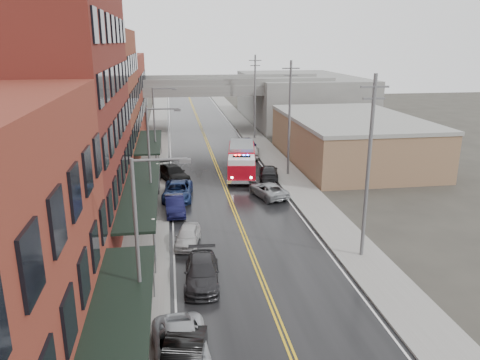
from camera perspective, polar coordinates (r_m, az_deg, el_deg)
road at (r=44.51m, az=-1.59°, el=-1.53°), size 11.00×160.00×0.02m
sidewalk_left at (r=44.25m, az=-11.02°, el=-1.86°), size 3.00×160.00×0.15m
sidewalk_right at (r=45.90m, az=7.49°, el=-1.02°), size 3.00×160.00×0.15m
curb_left at (r=44.20m, az=-8.89°, el=-1.77°), size 0.30×160.00×0.15m
curb_right at (r=45.48m, az=5.49°, el=-1.11°), size 0.30×160.00×0.15m
brick_building_b at (r=36.27m, az=-21.79°, el=7.74°), size 9.00×20.00×18.00m
brick_building_c at (r=53.51m, az=-17.57°, el=9.02°), size 9.00×15.00×15.00m
brick_building_far at (r=70.91m, az=-15.40°, el=9.66°), size 9.00×20.00×12.00m
tan_building at (r=57.24m, az=13.27°, el=4.72°), size 14.00×22.00×5.00m
right_far_block at (r=85.75m, az=7.21°, el=9.87°), size 18.00×30.00×8.00m
awning_0 at (r=19.48m, az=-14.90°, el=-17.92°), size 2.60×16.00×3.09m
awning_1 at (r=36.72m, az=-11.95°, el=-0.98°), size 2.60×18.00×3.09m
awning_2 at (r=53.66m, az=-11.00°, el=4.61°), size 2.60×13.00×3.09m
globe_lamp_1 at (r=30.31m, az=-10.47°, el=-6.07°), size 0.44×0.44×3.12m
globe_lamp_2 at (r=43.57m, az=-10.00°, el=0.98°), size 0.44×0.44×3.12m
street_lamp_0 at (r=21.84m, az=-11.80°, el=-7.15°), size 2.64×0.22×9.00m
street_lamp_1 at (r=37.05m, az=-10.62°, el=2.78°), size 2.64×0.22×9.00m
street_lamp_2 at (r=52.73m, az=-10.12°, el=6.88°), size 2.64×0.22×9.00m
utility_pole_0 at (r=30.60m, az=15.39°, el=1.72°), size 1.80×0.24×12.00m
utility_pole_1 at (r=49.15m, az=6.05°, el=7.68°), size 1.80×0.24×12.00m
utility_pole_2 at (r=68.53m, az=1.83°, el=10.27°), size 1.80×0.24×12.00m
overpass at (r=74.58m, az=-4.70°, el=10.49°), size 40.00×10.00×7.50m
fire_truck at (r=49.66m, az=0.20°, el=2.47°), size 4.56×9.07×3.19m
parked_car_left_2 at (r=22.10m, az=-7.11°, el=-19.92°), size 2.82×5.52×1.49m
parked_car_left_3 at (r=28.26m, az=-4.67°, el=-11.14°), size 2.41×5.13×1.45m
parked_car_left_4 at (r=33.36m, az=-6.40°, el=-6.80°), size 2.25×4.12×1.33m
parked_car_left_5 at (r=39.35m, az=-7.97°, el=-3.05°), size 1.77×4.49×1.45m
parked_car_left_6 at (r=42.84m, az=-7.61°, el=-1.33°), size 3.05×5.77×1.55m
parked_car_left_7 at (r=48.58m, az=-8.16°, el=0.82°), size 3.87×5.82×1.57m
parked_car_right_0 at (r=43.18m, az=3.44°, el=-1.20°), size 3.49×5.28×1.35m
parked_car_right_1 at (r=49.06m, az=3.51°, el=1.00°), size 2.77×5.01×1.38m
parked_car_right_2 at (r=57.70m, az=1.44°, el=3.51°), size 2.70×4.93×1.59m
parked_car_right_3 at (r=61.92m, az=0.37°, el=4.44°), size 2.89×5.18×1.62m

